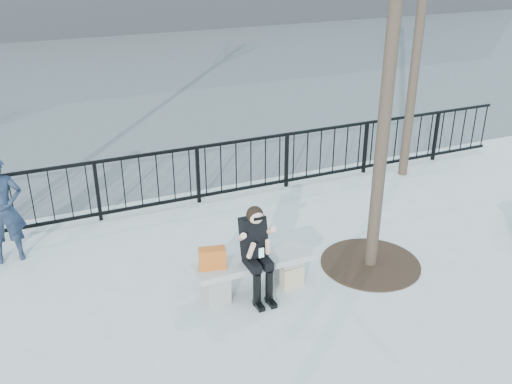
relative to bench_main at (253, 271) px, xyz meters
name	(u,v)px	position (x,y,z in m)	size (l,w,h in m)	color
ground	(253,289)	(0.00, 0.00, -0.30)	(120.00, 120.00, 0.00)	#A2A19C
street_surface	(89,70)	(0.00, 15.00, -0.30)	(60.00, 23.00, 0.01)	#474747
railing	(187,176)	(0.00, 3.00, 0.25)	(14.00, 0.06, 1.10)	black
tree_grate	(370,263)	(1.90, -0.10, -0.29)	(1.50, 1.50, 0.02)	black
bench_main	(253,271)	(0.00, 0.00, 0.00)	(1.65, 0.46, 0.49)	slate
seated_woman	(257,254)	(0.00, -0.16, 0.37)	(0.50, 0.64, 1.34)	black
handbag	(212,258)	(-0.57, 0.02, 0.34)	(0.36, 0.17, 0.29)	#B94F16
shopping_bag	(292,277)	(0.55, -0.15, -0.14)	(0.33, 0.12, 0.32)	beige
standing_man	(2,210)	(-3.08, 2.22, 0.54)	(0.62, 0.40, 1.68)	black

